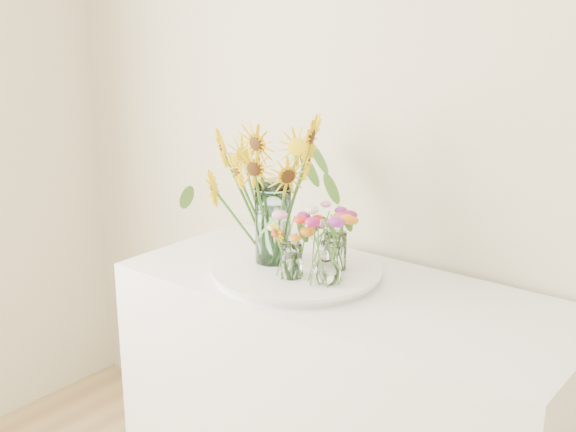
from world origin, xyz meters
The scene contains 10 objects.
counter centered at (-0.43, 1.93, 0.45)m, with size 1.40×0.60×0.90m, color white.
tray centered at (-0.59, 1.90, 0.91)m, with size 0.50×0.50×0.03m, color white.
mason_jar centered at (-0.69, 1.90, 1.06)m, with size 0.11×0.11×0.26m, color #B4E3E9.
sunflower_bouquet centered at (-0.69, 1.90, 1.16)m, with size 0.68×0.68×0.48m, color #E9BC04, non-canonical shape.
small_vase_a centered at (-0.56, 1.83, 0.98)m, with size 0.06×0.06×0.11m, color white.
wildflower_posy_a centered at (-0.56, 1.83, 1.02)m, with size 0.21×0.21×0.20m, color orange, non-canonical shape.
small_vase_b centered at (-0.45, 1.85, 0.99)m, with size 0.09×0.09×0.13m, color white, non-canonical shape.
wildflower_posy_b centered at (-0.45, 1.85, 1.03)m, with size 0.22×0.22×0.22m, color orange, non-canonical shape.
small_vase_c centered at (-0.50, 1.97, 0.99)m, with size 0.07×0.07×0.12m, color white.
wildflower_posy_c centered at (-0.50, 1.97, 1.03)m, with size 0.19×0.19×0.21m, color orange, non-canonical shape.
Camera 1 is at (0.67, 0.25, 1.70)m, focal length 45.00 mm.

